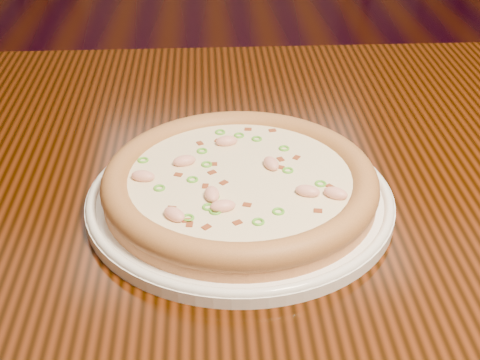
{
  "coord_description": "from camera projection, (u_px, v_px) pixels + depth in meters",
  "views": [
    {
      "loc": [
        -0.19,
        -1.39,
        1.14
      ],
      "look_at": [
        -0.15,
        -0.82,
        0.78
      ],
      "focal_mm": 50.0,
      "sensor_mm": 36.0,
      "label": 1
    }
  ],
  "objects": [
    {
      "name": "pizza",
      "position": [
        240.0,
        183.0,
        0.67
      ],
      "size": [
        0.28,
        0.28,
        0.03
      ],
      "color": "tan",
      "rests_on": "plate"
    },
    {
      "name": "ground",
      "position": [
        281.0,
        262.0,
        1.79
      ],
      "size": [
        9.0,
        9.0,
        0.0
      ],
      "primitive_type": "plane",
      "color": "black"
    },
    {
      "name": "plate",
      "position": [
        240.0,
        198.0,
        0.68
      ],
      "size": [
        0.31,
        0.31,
        0.02
      ],
      "color": "white",
      "rests_on": "hero_table"
    },
    {
      "name": "hero_table",
      "position": [
        339.0,
        247.0,
        0.79
      ],
      "size": [
        1.2,
        0.8,
        0.75
      ],
      "color": "black",
      "rests_on": "ground"
    }
  ]
}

